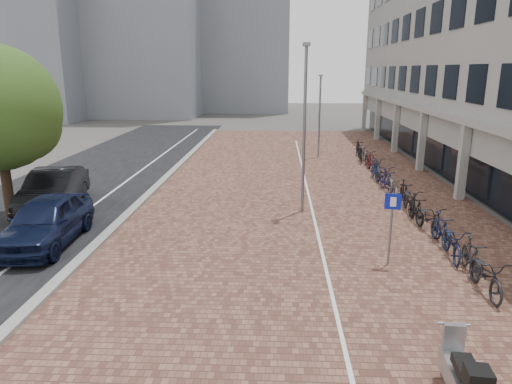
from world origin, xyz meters
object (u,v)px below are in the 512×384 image
object	(u,v)px
scooter_front	(461,374)
parking_sign	(392,219)
car_navy	(46,221)
car_dark	(53,190)

from	to	relation	value
scooter_front	parking_sign	distance (m)	5.94
parking_sign	car_navy	bearing A→B (deg)	-176.16
car_dark	scooter_front	world-z (taller)	car_dark
car_navy	scooter_front	bearing A→B (deg)	-36.31
scooter_front	car_dark	bearing A→B (deg)	143.34
car_navy	car_dark	xyz separation A→B (m)	(-1.65, 3.93, 0.02)
car_navy	parking_sign	bearing A→B (deg)	-9.14
car_dark	parking_sign	size ratio (longest dim) A/B	2.25
car_navy	car_dark	world-z (taller)	car_dark
car_dark	scooter_front	size ratio (longest dim) A/B	2.78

